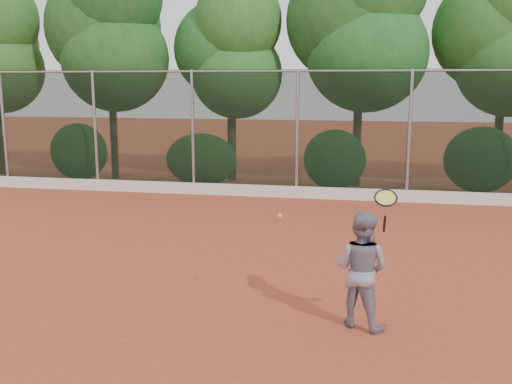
# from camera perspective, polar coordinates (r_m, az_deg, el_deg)

# --- Properties ---
(ground) EXTENTS (80.00, 80.00, 0.00)m
(ground) POSITION_cam_1_polar(r_m,az_deg,el_deg) (9.40, -1.17, -8.64)
(ground) COLOR #AD4328
(ground) RESTS_ON ground
(concrete_curb) EXTENTS (24.00, 0.20, 0.30)m
(concrete_curb) POSITION_cam_1_polar(r_m,az_deg,el_deg) (15.88, 3.98, 0.00)
(concrete_curb) COLOR silver
(concrete_curb) RESTS_ON ground
(tennis_player) EXTENTS (0.92, 0.83, 1.54)m
(tennis_player) POSITION_cam_1_polar(r_m,az_deg,el_deg) (7.56, 10.46, -7.61)
(tennis_player) COLOR gray
(tennis_player) RESTS_ON ground
(chainlink_fence) EXTENTS (24.09, 0.09, 3.50)m
(chainlink_fence) POSITION_cam_1_polar(r_m,az_deg,el_deg) (15.82, 4.14, 6.21)
(chainlink_fence) COLOR black
(chainlink_fence) RESTS_ON ground
(foliage_backdrop) EXTENTS (23.70, 3.63, 7.55)m
(foliage_backdrop) POSITION_cam_1_polar(r_m,az_deg,el_deg) (17.85, 3.24, 14.92)
(foliage_backdrop) COLOR #3C2517
(foliage_backdrop) RESTS_ON ground
(tennis_racket) EXTENTS (0.29, 0.29, 0.58)m
(tennis_racket) POSITION_cam_1_polar(r_m,az_deg,el_deg) (7.29, 12.84, -0.87)
(tennis_racket) COLOR black
(tennis_racket) RESTS_ON ground
(tennis_ball_in_flight) EXTENTS (0.07, 0.07, 0.07)m
(tennis_ball_in_flight) POSITION_cam_1_polar(r_m,az_deg,el_deg) (7.59, 2.41, -2.38)
(tennis_ball_in_flight) COLOR #BAD330
(tennis_ball_in_flight) RESTS_ON ground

